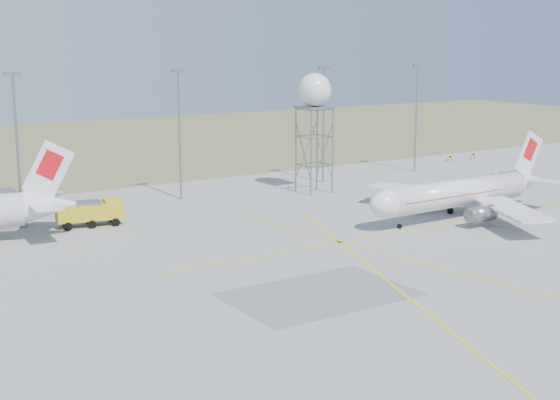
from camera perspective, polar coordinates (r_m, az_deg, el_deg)
grass_strip at (r=196.43m, az=-14.17°, el=3.90°), size 400.00×120.00×0.03m
mast_a at (r=114.57m, az=-18.72°, el=4.65°), size 2.20×0.50×20.50m
mast_b at (r=123.20m, az=-7.38°, el=5.58°), size 2.20×0.50×20.50m
mast_c at (r=137.69m, az=3.21°, el=6.25°), size 2.20×0.50×20.50m
mast_d at (r=151.76m, az=9.95°, el=6.57°), size 2.20×0.50×20.50m
taxi_sign_near at (r=168.10m, az=12.32°, el=3.09°), size 1.60×0.17×1.20m
taxi_sign_far at (r=173.13m, az=13.95°, el=3.25°), size 1.60×0.17×1.20m
airliner_main at (r=112.48m, az=12.94°, el=0.46°), size 34.10×33.17×11.61m
radar_tower at (r=128.19m, az=2.52°, el=5.42°), size 5.43×5.43×19.67m
fire_truck at (r=108.50m, az=-13.61°, el=-0.97°), size 9.21×4.73×3.53m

